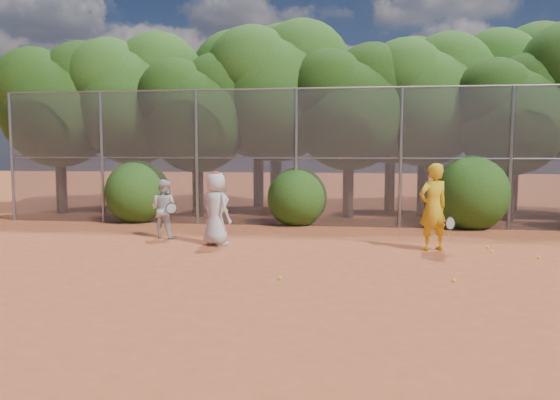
# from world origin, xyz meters

# --- Properties ---
(ground) EXTENTS (80.00, 80.00, 0.00)m
(ground) POSITION_xyz_m (0.00, 0.00, 0.00)
(ground) COLOR #AA4826
(ground) RESTS_ON ground
(fence_back) EXTENTS (20.05, 0.09, 4.03)m
(fence_back) POSITION_xyz_m (-0.12, 6.00, 2.05)
(fence_back) COLOR gray
(fence_back) RESTS_ON ground
(tree_0) EXTENTS (4.38, 3.81, 6.00)m
(tree_0) POSITION_xyz_m (-9.44, 8.04, 3.93)
(tree_0) COLOR black
(tree_0) RESTS_ON ground
(tree_1) EXTENTS (4.64, 4.03, 6.35)m
(tree_1) POSITION_xyz_m (-6.94, 8.54, 4.16)
(tree_1) COLOR black
(tree_1) RESTS_ON ground
(tree_2) EXTENTS (3.99, 3.47, 5.47)m
(tree_2) POSITION_xyz_m (-4.45, 7.83, 3.58)
(tree_2) COLOR black
(tree_2) RESTS_ON ground
(tree_3) EXTENTS (4.89, 4.26, 6.70)m
(tree_3) POSITION_xyz_m (-1.94, 8.84, 4.40)
(tree_3) COLOR black
(tree_3) RESTS_ON ground
(tree_4) EXTENTS (4.19, 3.64, 5.73)m
(tree_4) POSITION_xyz_m (0.55, 8.24, 3.76)
(tree_4) COLOR black
(tree_4) RESTS_ON ground
(tree_5) EXTENTS (4.51, 3.92, 6.17)m
(tree_5) POSITION_xyz_m (3.06, 9.04, 4.05)
(tree_5) COLOR black
(tree_5) RESTS_ON ground
(tree_6) EXTENTS (3.86, 3.36, 5.29)m
(tree_6) POSITION_xyz_m (5.55, 8.03, 3.47)
(tree_6) COLOR black
(tree_6) RESTS_ON ground
(tree_9) EXTENTS (4.83, 4.20, 6.62)m
(tree_9) POSITION_xyz_m (-7.94, 10.84, 4.34)
(tree_9) COLOR black
(tree_9) RESTS_ON ground
(tree_10) EXTENTS (5.15, 4.48, 7.06)m
(tree_10) POSITION_xyz_m (-2.93, 11.05, 4.63)
(tree_10) COLOR black
(tree_10) RESTS_ON ground
(tree_11) EXTENTS (4.64, 4.03, 6.35)m
(tree_11) POSITION_xyz_m (2.06, 10.64, 4.16)
(tree_11) COLOR black
(tree_11) RESTS_ON ground
(tree_12) EXTENTS (5.02, 4.37, 6.88)m
(tree_12) POSITION_xyz_m (6.56, 11.24, 4.51)
(tree_12) COLOR black
(tree_12) RESTS_ON ground
(bush_0) EXTENTS (2.00, 2.00, 2.00)m
(bush_0) POSITION_xyz_m (-6.00, 6.30, 1.00)
(bush_0) COLOR #224B12
(bush_0) RESTS_ON ground
(bush_1) EXTENTS (1.80, 1.80, 1.80)m
(bush_1) POSITION_xyz_m (-1.00, 6.30, 0.90)
(bush_1) COLOR #224B12
(bush_1) RESTS_ON ground
(bush_2) EXTENTS (2.20, 2.20, 2.20)m
(bush_2) POSITION_xyz_m (4.00, 6.30, 1.10)
(bush_2) COLOR #224B12
(bush_2) RESTS_ON ground
(player_yellow) EXTENTS (0.91, 0.74, 1.96)m
(player_yellow) POSITION_xyz_m (2.45, 2.56, 0.98)
(player_yellow) COLOR gold
(player_yellow) RESTS_ON ground
(player_teen) EXTENTS (1.00, 0.95, 1.75)m
(player_teen) POSITION_xyz_m (-2.54, 2.57, 0.87)
(player_teen) COLOR silver
(player_teen) RESTS_ON ground
(player_white) EXTENTS (0.88, 0.74, 1.49)m
(player_white) POSITION_xyz_m (-4.11, 3.39, 0.75)
(player_white) COLOR silver
(player_white) RESTS_ON ground
(ball_0) EXTENTS (0.07, 0.07, 0.07)m
(ball_0) POSITION_xyz_m (3.69, 2.38, 0.03)
(ball_0) COLOR yellow
(ball_0) RESTS_ON ground
(ball_1) EXTENTS (0.07, 0.07, 0.07)m
(ball_1) POSITION_xyz_m (3.73, 2.96, 0.03)
(ball_1) COLOR yellow
(ball_1) RESTS_ON ground
(ball_2) EXTENTS (0.07, 0.07, 0.07)m
(ball_2) POSITION_xyz_m (2.40, -0.40, 0.03)
(ball_2) COLOR yellow
(ball_2) RESTS_ON ground
(ball_3) EXTENTS (0.07, 0.07, 0.07)m
(ball_3) POSITION_xyz_m (4.50, 1.87, 0.03)
(ball_3) COLOR yellow
(ball_3) RESTS_ON ground
(ball_4) EXTENTS (0.07, 0.07, 0.07)m
(ball_4) POSITION_xyz_m (-0.58, -0.63, 0.03)
(ball_4) COLOR yellow
(ball_4) RESTS_ON ground
(ball_5) EXTENTS (0.07, 0.07, 0.07)m
(ball_5) POSITION_xyz_m (3.13, 4.63, 0.03)
(ball_5) COLOR yellow
(ball_5) RESTS_ON ground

